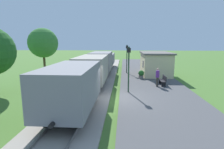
# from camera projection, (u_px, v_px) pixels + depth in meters

# --- Properties ---
(ground_plane) EXTENTS (160.00, 160.00, 0.00)m
(ground_plane) POSITION_uv_depth(u_px,v_px,m) (117.00, 101.00, 13.17)
(ground_plane) COLOR #47702D
(platform_slab) EXTENTS (6.00, 60.00, 0.25)m
(platform_slab) POSITION_uv_depth(u_px,v_px,m) (161.00, 100.00, 12.94)
(platform_slab) COLOR #4C4C4F
(platform_slab) RESTS_ON ground
(track_ballast) EXTENTS (3.80, 60.00, 0.12)m
(track_ballast) POSITION_uv_depth(u_px,v_px,m) (84.00, 99.00, 13.32)
(track_ballast) COLOR #9E9389
(track_ballast) RESTS_ON ground
(rail_near) EXTENTS (0.07, 60.00, 0.14)m
(rail_near) POSITION_uv_depth(u_px,v_px,m) (94.00, 98.00, 13.25)
(rail_near) COLOR slate
(rail_near) RESTS_ON track_ballast
(rail_far) EXTENTS (0.07, 60.00, 0.14)m
(rail_far) POSITION_uv_depth(u_px,v_px,m) (75.00, 97.00, 13.34)
(rail_far) COLOR slate
(rail_far) RESTS_ON track_ballast
(freight_train) EXTENTS (2.50, 26.00, 2.72)m
(freight_train) POSITION_uv_depth(u_px,v_px,m) (97.00, 67.00, 19.20)
(freight_train) COLOR gray
(freight_train) RESTS_ON rail_near
(station_hut) EXTENTS (3.50, 5.80, 2.78)m
(station_hut) POSITION_uv_depth(u_px,v_px,m) (155.00, 63.00, 22.23)
(station_hut) COLOR beige
(station_hut) RESTS_ON platform_slab
(bench_near_hut) EXTENTS (0.42, 1.50, 0.91)m
(bench_near_hut) POSITION_uv_depth(u_px,v_px,m) (163.00, 80.00, 16.81)
(bench_near_hut) COLOR black
(bench_near_hut) RESTS_ON platform_slab
(person_waiting) EXTENTS (0.38, 0.45, 1.71)m
(person_waiting) POSITION_uv_depth(u_px,v_px,m) (158.00, 76.00, 16.26)
(person_waiting) COLOR #38332D
(person_waiting) RESTS_ON platform_slab
(potted_planter) EXTENTS (0.64, 0.64, 0.92)m
(potted_planter) POSITION_uv_depth(u_px,v_px,m) (141.00, 74.00, 19.92)
(potted_planter) COLOR slate
(potted_planter) RESTS_ON platform_slab
(lamp_post_near) EXTENTS (0.28, 0.28, 3.70)m
(lamp_post_near) POSITION_uv_depth(u_px,v_px,m) (129.00, 61.00, 14.12)
(lamp_post_near) COLOR #193823
(lamp_post_near) RESTS_ON platform_slab
(lamp_post_far) EXTENTS (0.28, 0.28, 3.70)m
(lamp_post_far) POSITION_uv_depth(u_px,v_px,m) (127.00, 53.00, 23.11)
(lamp_post_far) COLOR #193823
(lamp_post_far) RESTS_ON platform_slab
(tree_trackside_far) EXTENTS (3.58, 3.58, 5.94)m
(tree_trackside_far) POSITION_uv_depth(u_px,v_px,m) (43.00, 43.00, 21.90)
(tree_trackside_far) COLOR #4C3823
(tree_trackside_far) RESTS_ON ground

